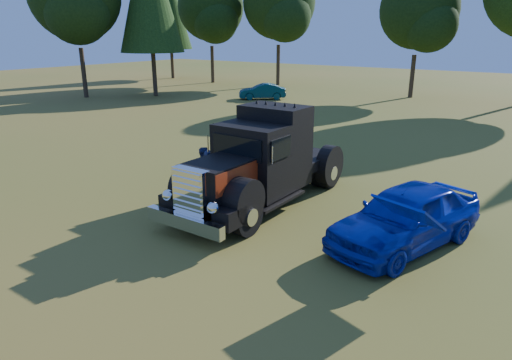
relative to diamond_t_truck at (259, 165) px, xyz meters
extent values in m
plane|color=#465D1B|center=(0.13, -2.02, -1.28)|extent=(120.00, 120.00, 0.00)
cylinder|color=#2D2116|center=(-17.87, 28.98, 0.70)|extent=(0.36, 0.36, 3.96)
sphere|color=black|center=(-17.87, 28.98, 6.64)|extent=(7.04, 7.04, 7.04)
sphere|color=black|center=(-16.55, 28.10, 5.32)|extent=(4.84, 4.84, 4.84)
cylinder|color=#2D2116|center=(-24.87, 26.98, 0.61)|extent=(0.36, 0.36, 3.78)
sphere|color=black|center=(-24.87, 26.98, 6.28)|extent=(6.72, 6.72, 6.72)
sphere|color=black|center=(-23.61, 26.14, 5.02)|extent=(4.62, 4.62, 4.62)
cylinder|color=#2D2116|center=(-21.87, 15.98, 1.06)|extent=(0.36, 0.36, 4.68)
cylinder|color=#2D2116|center=(-25.87, 11.98, 0.70)|extent=(0.36, 0.36, 3.96)
sphere|color=black|center=(-24.55, 11.10, 5.32)|extent=(4.84, 4.84, 4.84)
cylinder|color=#2D2116|center=(-31.87, 27.98, 0.88)|extent=(0.36, 0.36, 4.32)
cone|color=black|center=(-31.87, 27.98, 6.52)|extent=(4.80, 4.80, 9.00)
cylinder|color=#2D2116|center=(-3.87, 27.48, 0.43)|extent=(0.36, 0.36, 3.42)
sphere|color=black|center=(-3.87, 27.48, 5.56)|extent=(6.08, 6.08, 6.08)
sphere|color=black|center=(-2.73, 26.72, 4.42)|extent=(4.18, 4.18, 4.18)
cylinder|color=black|center=(-1.04, -2.08, -0.73)|extent=(0.32, 1.10, 1.10)
cylinder|color=black|center=(1.06, -2.08, -0.73)|extent=(0.32, 1.10, 1.10)
cylinder|color=black|center=(-1.04, 2.72, -0.73)|extent=(0.32, 1.10, 1.10)
cylinder|color=black|center=(1.06, 2.72, -0.73)|extent=(0.32, 1.10, 1.10)
cylinder|color=black|center=(-0.71, 2.72, -0.73)|extent=(0.32, 1.10, 1.10)
cylinder|color=black|center=(0.73, 2.72, -0.73)|extent=(0.32, 1.10, 1.10)
cube|color=black|center=(0.01, 0.52, -0.66)|extent=(1.60, 6.40, 0.28)
cube|color=white|center=(0.01, -3.33, -0.73)|extent=(2.50, 0.22, 0.36)
cube|color=white|center=(0.01, -3.03, -0.03)|extent=(1.05, 0.30, 1.30)
cube|color=black|center=(0.01, -1.98, 0.02)|extent=(1.35, 1.80, 1.10)
cube|color=maroon|center=(-0.68, -1.98, 0.22)|extent=(0.02, 1.80, 0.60)
cube|color=maroon|center=(0.70, -1.98, 0.22)|extent=(0.02, 1.80, 0.60)
cylinder|color=black|center=(-0.94, -2.08, -0.33)|extent=(0.55, 1.24, 1.24)
cylinder|color=black|center=(0.96, -2.08, -0.33)|extent=(0.55, 1.24, 1.24)
sphere|color=white|center=(-0.77, -3.10, -0.23)|extent=(0.32, 0.32, 0.32)
sphere|color=white|center=(0.79, -3.10, -0.23)|extent=(0.32, 0.32, 0.32)
cube|color=black|center=(0.01, -0.43, 0.27)|extent=(2.05, 1.30, 2.10)
cube|color=black|center=(0.01, -1.10, 0.77)|extent=(1.70, 0.05, 0.65)
cube|color=black|center=(0.01, 0.87, 0.47)|extent=(2.05, 1.30, 2.50)
cube|color=black|center=(0.01, 2.52, -0.33)|extent=(2.00, 2.00, 0.35)
cube|color=black|center=(-1.57, 0.21, 0.17)|extent=(1.10, 0.07, 1.50)
cube|color=maroon|center=(-1.57, 0.26, 0.02)|extent=(0.85, 0.03, 0.75)
imported|color=#060A8F|center=(4.66, -0.25, -0.50)|extent=(3.11, 4.94, 1.57)
cube|color=#060A8F|center=(5.16, -1.88, 0.27)|extent=(1.51, 1.27, 0.67)
imported|color=#1A1E3D|center=(-1.39, -0.70, -0.43)|extent=(0.64, 0.74, 1.70)
imported|color=#1B2041|center=(-1.59, -0.65, -0.41)|extent=(0.98, 1.05, 1.74)
imported|color=#0B3542|center=(-13.29, 19.50, -0.67)|extent=(3.68, 3.36, 1.22)
camera|label=1|loc=(7.69, -11.03, 3.89)|focal=32.00mm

